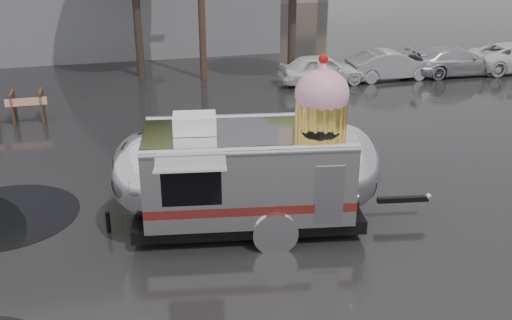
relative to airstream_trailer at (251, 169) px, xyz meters
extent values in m
plane|color=black|center=(-1.34, -1.08, -1.36)|extent=(120.00, 120.00, 0.00)
cylinder|color=black|center=(-5.36, 1.85, -1.35)|extent=(3.37, 3.37, 0.01)
cylinder|color=black|center=(1.34, 3.72, -1.35)|extent=(3.51, 3.51, 0.01)
cylinder|color=black|center=(1.57, 1.02, -1.35)|extent=(1.61, 1.61, 0.01)
cylinder|color=#382D26|center=(4.66, 11.92, 1.34)|extent=(0.32, 0.32, 5.40)
cube|color=#473323|center=(-5.84, 8.92, -0.86)|extent=(0.08, 0.80, 1.00)
cube|color=#473323|center=(-4.94, 8.92, -0.86)|extent=(0.08, 0.80, 1.00)
cube|color=#E5590C|center=(-5.39, 8.54, -0.61)|extent=(1.30, 0.04, 0.25)
imported|color=silver|center=(5.66, 10.92, -0.66)|extent=(4.00, 1.80, 1.40)
imported|color=#B2B2B7|center=(8.66, 10.92, -0.66)|extent=(4.00, 1.80, 1.40)
imported|color=#B2B2B7|center=(11.66, 10.92, -0.64)|extent=(4.20, 1.80, 1.44)
cube|color=silver|center=(-0.09, 0.02, 0.00)|extent=(4.55, 2.86, 1.74)
ellipsoid|color=silver|center=(2.01, -0.31, 0.00)|extent=(1.78, 2.42, 1.74)
ellipsoid|color=silver|center=(-2.19, 0.35, 0.00)|extent=(1.78, 2.42, 1.74)
cube|color=black|center=(-0.09, 0.02, -1.02)|extent=(5.08, 2.66, 0.29)
cylinder|color=black|center=(0.24, -1.04, -1.02)|extent=(0.70, 0.31, 0.68)
cylinder|color=black|center=(0.54, 0.93, -1.02)|extent=(0.70, 0.31, 0.68)
cylinder|color=silver|center=(0.21, -1.17, -0.97)|extent=(0.93, 0.24, 0.93)
cube|color=black|center=(3.35, -0.52, -0.87)|extent=(1.16, 0.29, 0.12)
sphere|color=silver|center=(3.92, -0.61, -0.82)|extent=(0.18, 0.18, 0.15)
cylinder|color=black|center=(-3.05, 0.48, -1.11)|extent=(0.11, 0.11, 0.48)
cube|color=#571714|center=(-0.26, -1.07, -0.44)|extent=(4.21, 0.69, 0.19)
cube|color=#571714|center=(0.08, 1.11, -0.44)|extent=(4.21, 0.69, 0.19)
cube|color=black|center=(-1.41, -0.91, 0.14)|extent=(1.15, 0.21, 0.77)
cube|color=#A3A199|center=(-1.44, -1.14, 0.63)|extent=(1.41, 0.68, 0.14)
cube|color=silver|center=(1.27, -1.33, -0.15)|extent=(0.58, 0.12, 1.26)
cube|color=white|center=(-1.14, 0.18, 1.06)|extent=(0.96, 0.76, 0.37)
cylinder|color=#EEC34E|center=(1.44, -0.22, 1.16)|extent=(1.15, 1.15, 0.58)
ellipsoid|color=#E79CB9|center=(1.44, -0.22, 1.62)|extent=(1.28, 1.28, 1.01)
cone|color=#E79CB9|center=(1.44, -0.22, 2.12)|extent=(0.55, 0.55, 0.39)
sphere|color=red|center=(1.44, -0.22, 2.34)|extent=(0.22, 0.22, 0.19)
imported|color=black|center=(1.34, -0.48, -0.50)|extent=(0.91, 0.91, 1.72)
imported|color=black|center=(1.34, -0.48, 0.62)|extent=(1.26, 1.26, 0.86)
cylinder|color=black|center=(1.34, -0.48, -0.53)|extent=(0.02, 0.02, 1.65)
cylinder|color=black|center=(1.22, 0.37, -0.70)|extent=(0.09, 0.30, 1.32)
cylinder|color=black|center=(0.83, 0.49, -0.70)|extent=(0.24, 0.22, 1.32)
cylinder|color=black|center=(0.92, 0.10, -0.70)|extent=(0.30, 0.12, 1.32)
cube|color=black|center=(0.99, 0.32, -0.03)|extent=(0.13, 0.11, 0.09)
camera|label=1|loc=(-2.79, -11.31, 4.99)|focal=42.00mm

